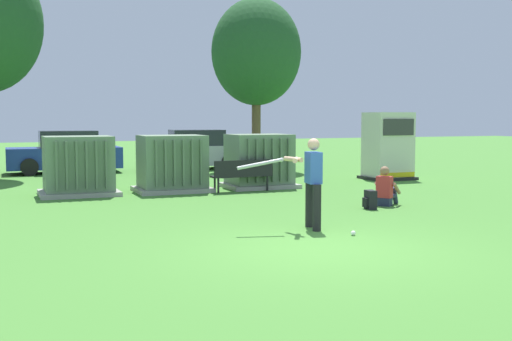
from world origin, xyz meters
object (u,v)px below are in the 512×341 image
batter (310,178)px  parked_car_left_of_center (65,153)px  sports_ball (353,233)px  backpack (370,200)px  generator_enclosure (388,146)px  park_bench (242,173)px  transformer_mid_west (172,164)px  parked_car_right_of_center (194,151)px  seated_spectator (386,190)px  transformer_mid_east (259,162)px  transformer_west (78,166)px

batter → parked_car_left_of_center: batter is taller
sports_ball → parked_car_left_of_center: (-3.51, 15.50, 0.71)m
batter → backpack: (2.50, 1.85, -0.76)m
generator_enclosure → parked_car_left_of_center: bearing=145.8°
park_bench → parked_car_left_of_center: bearing=115.9°
transformer_mid_west → park_bench: transformer_mid_west is taller
generator_enclosure → parked_car_right_of_center: bearing=126.7°
generator_enclosure → seated_spectator: 6.73m
transformer_mid_east → backpack: (0.64, -5.23, -0.57)m
batter → park_bench: bearing=81.0°
transformer_mid_west → parked_car_right_of_center: same height
transformer_mid_west → sports_ball: 8.09m
transformer_mid_west → backpack: bearing=-57.1°
transformer_mid_east → seated_spectator: transformer_mid_east is taller
transformer_mid_east → transformer_west: bearing=178.9°
transformer_mid_east → parked_car_left_of_center: size_ratio=0.50×
transformer_mid_west → sports_ball: size_ratio=23.33×
generator_enclosure → batter: (-6.94, -7.78, -0.16)m
backpack → parked_car_left_of_center: 13.93m
transformer_mid_west → backpack: size_ratio=4.77×
generator_enclosure → batter: bearing=-131.7°
transformer_mid_west → parked_car_right_of_center: bearing=68.9°
generator_enclosure → seated_spectator: generator_enclosure is taller
park_bench → batter: bearing=-99.0°
park_bench → sports_ball: bearing=-94.6°
transformer_west → park_bench: bearing=-12.4°
seated_spectator → parked_car_left_of_center: bearing=117.0°
transformer_mid_west → seated_spectator: transformer_mid_west is taller
parked_car_right_of_center → transformer_mid_west: bearing=-111.1°
transformer_mid_east → park_bench: transformer_mid_east is taller
batter → transformer_west: bearing=115.8°
transformer_west → backpack: transformer_west is taller
seated_spectator → park_bench: bearing=119.2°
transformer_mid_east → generator_enclosure: size_ratio=0.91×
parked_car_right_of_center → park_bench: bearing=-97.0°
park_bench → seated_spectator: 4.54m
park_bench → backpack: park_bench is taller
backpack → seated_spectator: bearing=29.5°
parked_car_left_of_center → seated_spectator: bearing=-63.0°
transformer_mid_west → transformer_mid_east: same height
backpack → parked_car_left_of_center: parked_car_left_of_center is taller
transformer_mid_east → seated_spectator: 5.04m
backpack → parked_car_right_of_center: 12.59m
transformer_mid_west → seated_spectator: bearing=-49.8°
transformer_mid_east → transformer_mid_west: bearing=-179.3°
transformer_west → parked_car_left_of_center: size_ratio=0.50×
transformer_mid_west → parked_car_right_of_center: 7.90m
park_bench → batter: batter is taller
generator_enclosure → backpack: generator_enclosure is taller
batter → parked_car_right_of_center: (1.99, 14.43, -0.22)m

